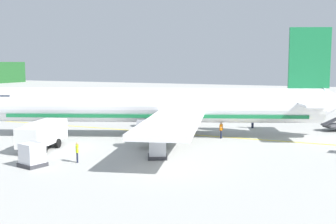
{
  "coord_description": "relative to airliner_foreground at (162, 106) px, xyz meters",
  "views": [
    {
      "loc": [
        -30.74,
        4.54,
        8.17
      ],
      "look_at": [
        8.4,
        21.49,
        3.12
      ],
      "focal_mm": 44.85,
      "sensor_mm": 36.0,
      "label": 1
    }
  ],
  "objects": [
    {
      "name": "cargo_container_mid",
      "position": [
        -16.48,
        3.74,
        -2.45
      ],
      "size": [
        2.07,
        2.07,
        2.0
      ],
      "color": "#333338",
      "rests_on": "ground"
    },
    {
      "name": "airliner_foreground",
      "position": [
        0.0,
        0.0,
        0.0
      ],
      "size": [
        33.64,
        40.07,
        11.9
      ],
      "color": "white",
      "rests_on": "ground"
    },
    {
      "name": "crew_loader_left",
      "position": [
        9.78,
        -8.06,
        -2.34
      ],
      "size": [
        0.5,
        0.47,
        1.76
      ],
      "color": "#191E33",
      "rests_on": "ground"
    },
    {
      "name": "service_truck_fuel",
      "position": [
        -10.9,
        7.4,
        -1.91
      ],
      "size": [
        6.74,
        3.61,
        2.57
      ],
      "color": "white",
      "rests_on": "ground"
    },
    {
      "name": "apron_guide_line",
      "position": [
        2.25,
        -4.47,
        -3.39
      ],
      "size": [
        0.3,
        60.0,
        0.01
      ],
      "primitive_type": "cube",
      "color": "yellow",
      "rests_on": "ground"
    },
    {
      "name": "crew_loader_right",
      "position": [
        1.35,
        -6.45,
        -2.33
      ],
      "size": [
        0.63,
        0.27,
        1.78
      ],
      "color": "#191E33",
      "rests_on": "ground"
    },
    {
      "name": "cargo_container_near",
      "position": [
        -10.05,
        -4.13,
        -2.42
      ],
      "size": [
        2.18,
        2.18,
        2.05
      ],
      "color": "#333338",
      "rests_on": "ground"
    },
    {
      "name": "crew_marshaller",
      "position": [
        -6.76,
        -2.48,
        -2.35
      ],
      "size": [
        0.5,
        0.47,
        1.75
      ],
      "color": "#191E33",
      "rests_on": "ground"
    },
    {
      "name": "crew_supervisor",
      "position": [
        -14.0,
        1.29,
        -2.38
      ],
      "size": [
        0.52,
        0.46,
        1.71
      ],
      "color": "#191E33",
      "rests_on": "ground"
    }
  ]
}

